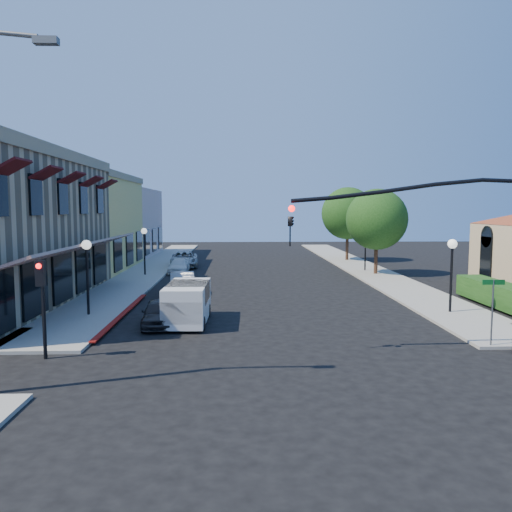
{
  "coord_description": "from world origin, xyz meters",
  "views": [
    {
      "loc": [
        -1.54,
        -14.99,
        5.0
      ],
      "look_at": [
        -0.65,
        10.18,
        2.6
      ],
      "focal_mm": 35.0,
      "sensor_mm": 36.0,
      "label": 1
    }
  ],
  "objects_px": {
    "lamppost_right_far": "(366,237)",
    "parked_car_a": "(158,313)",
    "street_tree_a": "(377,219)",
    "secondary_signal": "(42,291)",
    "parked_car_d": "(184,259)",
    "parked_car_b": "(182,284)",
    "street_name_sign": "(493,302)",
    "parked_car_c": "(179,266)",
    "signal_mast_arm": "(459,236)",
    "street_tree_b": "(348,213)",
    "lamppost_right_near": "(452,257)",
    "lamppost_left_far": "(144,239)",
    "white_van": "(187,301)",
    "lamppost_left_near": "(87,258)"
  },
  "relations": [
    {
      "from": "signal_mast_arm",
      "to": "secondary_signal",
      "type": "distance_m",
      "value": 13.97
    },
    {
      "from": "street_tree_b",
      "to": "signal_mast_arm",
      "type": "distance_m",
      "value": 30.65
    },
    {
      "from": "street_tree_a",
      "to": "lamppost_left_near",
      "type": "xyz_separation_m",
      "value": [
        -17.3,
        -14.0,
        -1.46
      ]
    },
    {
      "from": "lamppost_left_far",
      "to": "parked_car_b",
      "type": "height_order",
      "value": "lamppost_left_far"
    },
    {
      "from": "signal_mast_arm",
      "to": "white_van",
      "type": "xyz_separation_m",
      "value": [
        -9.63,
        4.99,
        -3.08
      ]
    },
    {
      "from": "signal_mast_arm",
      "to": "lamppost_left_far",
      "type": "relative_size",
      "value": 2.24
    },
    {
      "from": "street_tree_b",
      "to": "parked_car_c",
      "type": "distance_m",
      "value": 17.56
    },
    {
      "from": "street_tree_a",
      "to": "signal_mast_arm",
      "type": "distance_m",
      "value": 20.71
    },
    {
      "from": "street_tree_b",
      "to": "parked_car_a",
      "type": "height_order",
      "value": "street_tree_b"
    },
    {
      "from": "street_tree_b",
      "to": "parked_car_d",
      "type": "relative_size",
      "value": 1.45
    },
    {
      "from": "secondary_signal",
      "to": "parked_car_c",
      "type": "distance_m",
      "value": 22.53
    },
    {
      "from": "signal_mast_arm",
      "to": "white_van",
      "type": "height_order",
      "value": "signal_mast_arm"
    },
    {
      "from": "lamppost_right_near",
      "to": "lamppost_right_far",
      "type": "xyz_separation_m",
      "value": [
        0.0,
        16.0,
        0.0
      ]
    },
    {
      "from": "secondary_signal",
      "to": "lamppost_right_far",
      "type": "bearing_deg",
      "value": 53.86
    },
    {
      "from": "street_tree_b",
      "to": "street_name_sign",
      "type": "relative_size",
      "value": 2.81
    },
    {
      "from": "parked_car_c",
      "to": "secondary_signal",
      "type": "bearing_deg",
      "value": -95.35
    },
    {
      "from": "lamppost_left_far",
      "to": "parked_car_b",
      "type": "xyz_separation_m",
      "value": [
        3.7,
        -8.3,
        -2.09
      ]
    },
    {
      "from": "lamppost_left_near",
      "to": "signal_mast_arm",
      "type": "bearing_deg",
      "value": -24.37
    },
    {
      "from": "white_van",
      "to": "parked_car_a",
      "type": "distance_m",
      "value": 1.34
    },
    {
      "from": "parked_car_b",
      "to": "parked_car_d",
      "type": "bearing_deg",
      "value": 87.97
    },
    {
      "from": "street_tree_a",
      "to": "parked_car_b",
      "type": "xyz_separation_m",
      "value": [
        -13.6,
        -8.3,
        -3.55
      ]
    },
    {
      "from": "parked_car_d",
      "to": "parked_car_b",
      "type": "bearing_deg",
      "value": -88.85
    },
    {
      "from": "street_tree_b",
      "to": "parked_car_b",
      "type": "bearing_deg",
      "value": -126.62
    },
    {
      "from": "parked_car_a",
      "to": "lamppost_right_near",
      "type": "bearing_deg",
      "value": 2.74
    },
    {
      "from": "parked_car_a",
      "to": "parked_car_c",
      "type": "bearing_deg",
      "value": 88.57
    },
    {
      "from": "lamppost_left_near",
      "to": "parked_car_c",
      "type": "relative_size",
      "value": 0.98
    },
    {
      "from": "street_tree_a",
      "to": "signal_mast_arm",
      "type": "bearing_deg",
      "value": -98.17
    },
    {
      "from": "parked_car_d",
      "to": "street_tree_b",
      "type": "bearing_deg",
      "value": 11.38
    },
    {
      "from": "lamppost_right_near",
      "to": "lamppost_left_far",
      "type": "bearing_deg",
      "value": 140.53
    },
    {
      "from": "street_tree_b",
      "to": "parked_car_d",
      "type": "height_order",
      "value": "street_tree_b"
    },
    {
      "from": "lamppost_right_far",
      "to": "street_tree_b",
      "type": "bearing_deg",
      "value": 87.85
    },
    {
      "from": "lamppost_left_far",
      "to": "street_tree_a",
      "type": "bearing_deg",
      "value": 0.0
    },
    {
      "from": "parked_car_b",
      "to": "parked_car_d",
      "type": "xyz_separation_m",
      "value": [
        -1.4,
        14.02,
        0.02
      ]
    },
    {
      "from": "street_tree_b",
      "to": "white_van",
      "type": "relative_size",
      "value": 1.77
    },
    {
      "from": "lamppost_left_far",
      "to": "parked_car_d",
      "type": "relative_size",
      "value": 0.74
    },
    {
      "from": "street_name_sign",
      "to": "parked_car_a",
      "type": "xyz_separation_m",
      "value": [
        -12.47,
        3.87,
        -1.14
      ]
    },
    {
      "from": "street_tree_a",
      "to": "lamppost_left_near",
      "type": "distance_m",
      "value": 22.3
    },
    {
      "from": "lamppost_left_near",
      "to": "white_van",
      "type": "distance_m",
      "value": 5.26
    },
    {
      "from": "lamppost_right_far",
      "to": "parked_car_a",
      "type": "height_order",
      "value": "lamppost_right_far"
    },
    {
      "from": "lamppost_right_far",
      "to": "lamppost_left_near",
      "type": "bearing_deg",
      "value": -136.74
    },
    {
      "from": "street_name_sign",
      "to": "lamppost_right_far",
      "type": "distance_m",
      "value": 21.85
    },
    {
      "from": "white_van",
      "to": "street_tree_a",
      "type": "bearing_deg",
      "value": 50.98
    },
    {
      "from": "lamppost_right_near",
      "to": "parked_car_a",
      "type": "relative_size",
      "value": 1.08
    },
    {
      "from": "lamppost_right_near",
      "to": "street_tree_a",
      "type": "bearing_deg",
      "value": 88.77
    },
    {
      "from": "lamppost_left_near",
      "to": "parked_car_b",
      "type": "xyz_separation_m",
      "value": [
        3.7,
        5.7,
        -2.09
      ]
    },
    {
      "from": "secondary_signal",
      "to": "parked_car_a",
      "type": "xyz_separation_m",
      "value": [
        3.03,
        4.67,
        -1.76
      ]
    },
    {
      "from": "street_tree_a",
      "to": "secondary_signal",
      "type": "bearing_deg",
      "value": -129.21
    },
    {
      "from": "street_tree_a",
      "to": "street_tree_b",
      "type": "relative_size",
      "value": 0.92
    },
    {
      "from": "street_tree_a",
      "to": "secondary_signal",
      "type": "xyz_separation_m",
      "value": [
        -16.8,
        -20.59,
        -1.88
      ]
    },
    {
      "from": "lamppost_right_far",
      "to": "parked_car_a",
      "type": "xyz_separation_m",
      "value": [
        -13.47,
        -17.93,
        -2.17
      ]
    }
  ]
}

